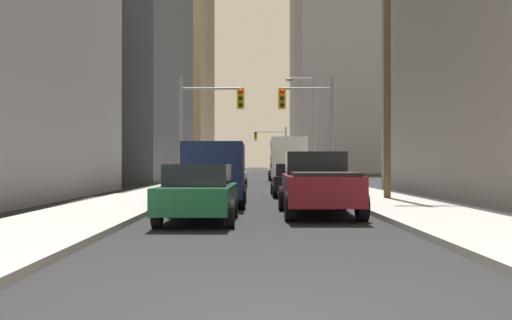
% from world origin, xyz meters
% --- Properties ---
extents(sidewalk_left, '(3.28, 160.00, 0.15)m').
position_xyz_m(sidewalk_left, '(-4.92, 50.00, 0.07)').
color(sidewalk_left, '#9E9E99').
rests_on(sidewalk_left, ground).
extents(sidewalk_right, '(3.28, 160.00, 0.15)m').
position_xyz_m(sidewalk_right, '(4.92, 50.00, 0.07)').
color(sidewalk_right, '#9E9E99').
rests_on(sidewalk_right, ground).
extents(city_bus, '(2.75, 11.55, 3.40)m').
position_xyz_m(city_bus, '(2.50, 39.48, 1.93)').
color(city_bus, silver).
rests_on(city_bus, ground).
extents(pickup_truck_maroon, '(2.20, 5.45, 1.90)m').
position_xyz_m(pickup_truck_maroon, '(1.75, 11.42, 0.93)').
color(pickup_truck_maroon, maroon).
rests_on(pickup_truck_maroon, ground).
extents(cargo_van_navy, '(2.16, 5.22, 2.26)m').
position_xyz_m(cargo_van_navy, '(-1.52, 15.18, 1.29)').
color(cargo_van_navy, '#141E4C').
rests_on(cargo_van_navy, ground).
extents(sedan_green, '(1.95, 4.25, 1.52)m').
position_xyz_m(sedan_green, '(-1.61, 9.26, 0.77)').
color(sedan_green, '#195938').
rests_on(sedan_green, ground).
extents(sedan_black, '(1.95, 4.24, 1.52)m').
position_xyz_m(sedan_black, '(1.66, 20.97, 0.77)').
color(sedan_black, black).
rests_on(sedan_black, ground).
extents(sedan_silver, '(1.95, 4.26, 1.52)m').
position_xyz_m(sedan_silver, '(-1.51, 30.55, 0.77)').
color(sedan_silver, '#B7BABF').
rests_on(sedan_silver, ground).
extents(traffic_signal_near_left, '(3.35, 0.44, 6.00)m').
position_xyz_m(traffic_signal_near_left, '(-2.48, 23.72, 4.02)').
color(traffic_signal_near_left, gray).
rests_on(traffic_signal_near_left, ground).
extents(traffic_signal_near_right, '(2.85, 0.44, 6.00)m').
position_xyz_m(traffic_signal_near_right, '(2.71, 23.72, 4.00)').
color(traffic_signal_near_right, gray).
rests_on(traffic_signal_near_right, ground).
extents(traffic_signal_far_right, '(3.98, 0.44, 6.00)m').
position_xyz_m(traffic_signal_far_right, '(2.19, 63.88, 4.05)').
color(traffic_signal_far_right, gray).
rests_on(traffic_signal_far_right, ground).
extents(utility_pole_right, '(2.20, 0.28, 10.34)m').
position_xyz_m(utility_pole_right, '(5.25, 17.42, 5.45)').
color(utility_pole_right, brown).
rests_on(utility_pole_right, ground).
extents(street_lamp_right, '(2.02, 0.32, 7.50)m').
position_xyz_m(street_lamp_right, '(3.68, 32.97, 4.50)').
color(street_lamp_right, gray).
rests_on(street_lamp_right, ground).
extents(building_left_mid_office, '(17.44, 25.47, 24.85)m').
position_xyz_m(building_left_mid_office, '(-15.60, 45.50, 12.42)').
color(building_left_mid_office, '#4C515B').
rests_on(building_left_mid_office, ground).
extents(building_right_far_highrise, '(14.16, 28.93, 48.83)m').
position_xyz_m(building_right_far_highrise, '(14.33, 93.98, 24.41)').
color(building_right_far_highrise, '#93939E').
rests_on(building_right_far_highrise, ground).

